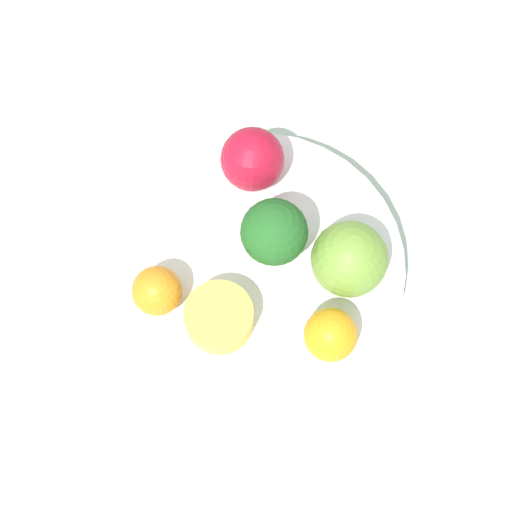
# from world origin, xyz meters

# --- Properties ---
(ground_plane) EXTENTS (6.00, 6.00, 0.00)m
(ground_plane) POSITION_xyz_m (0.00, 0.00, 0.00)
(ground_plane) COLOR gray
(table_surface) EXTENTS (1.20, 1.20, 0.02)m
(table_surface) POSITION_xyz_m (0.00, 0.00, 0.01)
(table_surface) COLOR #B2C6B2
(table_surface) RESTS_ON ground_plane
(bowl) EXTENTS (0.22, 0.22, 0.03)m
(bowl) POSITION_xyz_m (0.00, 0.00, 0.04)
(bowl) COLOR white
(bowl) RESTS_ON table_surface
(broccoli) EXTENTS (0.05, 0.05, 0.06)m
(broccoli) POSITION_xyz_m (0.01, 0.01, 0.09)
(broccoli) COLOR #99C17A
(broccoli) RESTS_ON bowl
(apple_red) EXTENTS (0.05, 0.05, 0.05)m
(apple_red) POSITION_xyz_m (0.06, 0.02, 0.08)
(apple_red) COLOR olive
(apple_red) RESTS_ON bowl
(apple_green) EXTENTS (0.05, 0.05, 0.05)m
(apple_green) POSITION_xyz_m (-0.04, 0.06, 0.08)
(apple_green) COLOR #B7142D
(apple_green) RESTS_ON bowl
(orange_front) EXTENTS (0.04, 0.04, 0.04)m
(orange_front) POSITION_xyz_m (0.07, -0.03, 0.07)
(orange_front) COLOR orange
(orange_front) RESTS_ON bowl
(orange_back) EXTENTS (0.04, 0.04, 0.04)m
(orange_back) POSITION_xyz_m (-0.05, -0.06, 0.07)
(orange_back) COLOR orange
(orange_back) RESTS_ON bowl
(small_cup) EXTENTS (0.05, 0.05, 0.02)m
(small_cup) POSITION_xyz_m (-0.00, -0.05, 0.07)
(small_cup) COLOR #F4CC4C
(small_cup) RESTS_ON bowl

